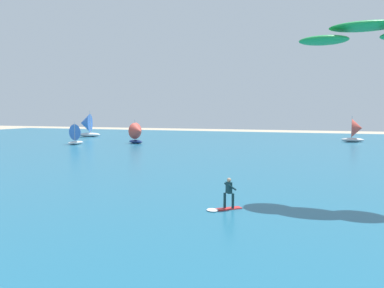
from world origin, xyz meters
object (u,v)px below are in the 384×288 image
Objects in this scene: sailboat_outermost at (78,134)px; sailboat_mid_left at (356,130)px; kitesurfer at (226,198)px; sailboat_trailing at (137,133)px; kite at (364,33)px; sailboat_far_right at (86,125)px.

sailboat_mid_left reaches higher than sailboat_outermost.
kitesurfer is 43.07m from sailboat_trailing.
kitesurfer is at bearing -145.36° from kite.
sailboat_far_right is at bearing 131.24° from kitesurfer.
sailboat_outermost is at bearing 145.45° from kite.
kite is 1.64× the size of sailboat_mid_left.
sailboat_far_right reaches higher than sailboat_outermost.
sailboat_far_right reaches higher than sailboat_trailing.
kitesurfer is at bearing -56.39° from sailboat_trailing.
sailboat_far_right is at bearing -175.99° from sailboat_mid_left.
kite is 44.38m from sailboat_trailing.
kite is 47.84m from sailboat_outermost.
kitesurfer is at bearing -48.76° from sailboat_far_right.
sailboat_far_right reaches higher than kitesurfer.
sailboat_mid_left is at bearing 79.26° from kitesurfer.
sailboat_trailing is (17.64, -11.45, -0.67)m from sailboat_far_right.
kite reaches higher than kitesurfer.
kitesurfer is 0.42× the size of sailboat_mid_left.
sailboat_trailing is at bearing 123.61° from kitesurfer.
kite reaches higher than sailboat_trailing.
sailboat_trailing is at bearing -155.81° from sailboat_mid_left.
sailboat_mid_left is at bearing 86.45° from kite.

